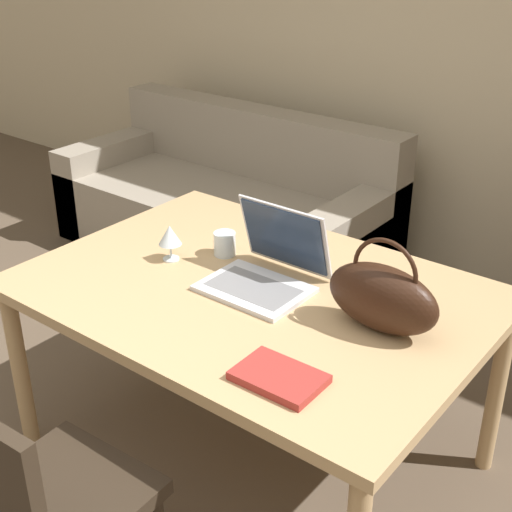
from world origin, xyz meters
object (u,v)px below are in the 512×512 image
at_px(drinking_glass, 225,244).
at_px(wine_glass, 170,236).
at_px(chair, 35,500).
at_px(couch, 227,208).
at_px(laptop, 269,264).
at_px(handbag, 382,297).

bearing_deg(drinking_glass, wine_glass, -129.97).
height_order(chair, couch, chair).
height_order(couch, laptop, laptop).
relative_size(couch, wine_glass, 14.67).
xyz_separation_m(couch, handbag, (1.69, -1.27, 0.56)).
bearing_deg(wine_glass, drinking_glass, 50.03).
bearing_deg(drinking_glass, laptop, -15.66).
bearing_deg(drinking_glass, chair, -78.07).
bearing_deg(handbag, chair, -117.10).
height_order(drinking_glass, wine_glass, wine_glass).
xyz_separation_m(drinking_glass, handbag, (0.70, -0.10, 0.07)).
distance_m(couch, handbag, 2.18).
distance_m(chair, wine_glass, 1.02).
distance_m(chair, drinking_glass, 1.11).
bearing_deg(drinking_glass, couch, 130.13).
bearing_deg(couch, wine_glass, -56.99).
height_order(chair, laptop, laptop).
bearing_deg(laptop, drinking_glass, 164.34).
height_order(couch, drinking_glass, couch).
xyz_separation_m(laptop, wine_glass, (-0.38, -0.08, 0.02)).
bearing_deg(chair, couch, 115.73).
relative_size(couch, laptop, 5.63).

